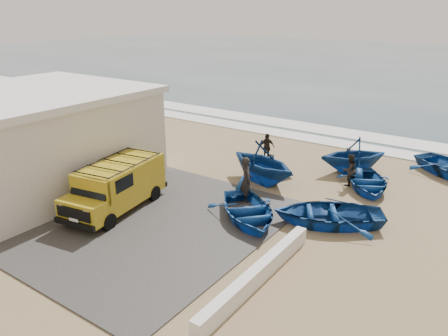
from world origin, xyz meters
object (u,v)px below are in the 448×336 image
Objects in this scene: parapet at (257,275)px; van at (117,185)px; boat_mid_right at (367,182)px; fisherman_front at (246,180)px; building at (32,138)px; boat_near_left at (248,211)px; fisherman_middle at (349,170)px; fisherman_back at (267,148)px; boat_mid_left at (262,162)px; boat_far_left at (353,155)px; boat_near_right at (328,213)px.

parapet is 1.24× the size of van.
fisherman_front is (-3.78, -4.23, 0.64)m from boat_mid_right.
boat_near_left is at bearing 12.80° from building.
fisherman_middle is (6.76, 7.81, -0.32)m from van.
van is at bearing 170.80° from parapet.
boat_near_left is (-2.38, 3.30, 0.12)m from parapet.
building is 6.11× the size of fisherman_back.
fisherman_front is at bearing 77.06° from boat_near_left.
boat_mid_left is 1.10× the size of boat_mid_right.
building is 2.49× the size of boat_mid_left.
boat_mid_right is at bearing -88.64° from fisherman_front.
van is 11.50m from boat_far_left.
fisherman_back is (7.27, 8.71, -1.39)m from building.
fisherman_front is at bearing 22.11° from building.
parapet is at bearing -41.75° from boat_far_left.
boat_near_left is 1.10× the size of boat_mid_right.
boat_far_left reaches higher than fisherman_back.
building is 6.29× the size of fisherman_middle.
boat_mid_right is (2.79, 5.64, -0.04)m from boat_near_left.
boat_mid_right is 1.01× the size of boat_far_left.
boat_near_right is (2.61, 1.50, 0.03)m from boat_near_left.
building reaches higher than boat_mid_right.
fisherman_front reaches higher than parapet.
fisherman_middle reaches higher than boat_mid_right.
building is 10.52m from boat_near_left.
fisherman_middle is at bearing -63.49° from fisherman_back.
fisherman_front is (-3.37, 4.71, 0.72)m from parapet.
boat_mid_left is at bearing 119.34° from parapet.
parapet is at bearing -116.49° from fisherman_back.
boat_mid_right is at bearing -10.70° from boat_far_left.
van is at bearing 155.93° from boat_near_left.
boat_mid_right is at bearing -62.59° from fisherman_back.
parapet is at bearing -134.28° from boat_mid_left.
boat_near_left is 1.00× the size of boat_mid_left.
boat_near_left is at bearing 167.92° from fisherman_front.
boat_mid_right is (7.65, 7.77, -0.71)m from van.
boat_mid_right is (4.36, 1.91, -0.64)m from boat_mid_left.
fisherman_back reaches higher than boat_near_left.
parapet is 1.59× the size of boat_near_left.
boat_near_right is 1.08× the size of boat_mid_left.
boat_near_right is at bearing -135.42° from fisherman_front.
van reaches higher than parapet.
boat_mid_right reaches higher than parapet.
fisherman_front reaches higher than boat_near_left.
building is 14.50m from fisherman_middle.
fisherman_front is (0.58, -2.31, 0.00)m from boat_mid_left.
boat_mid_left is (3.29, 5.85, -0.07)m from van.
parapet is 7.38m from van.
building reaches higher than parapet.
building is 5.38m from van.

